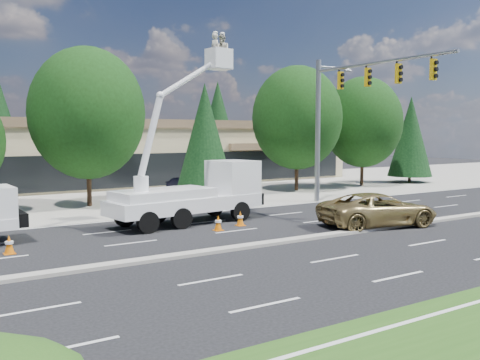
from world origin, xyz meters
TOP-DOWN VIEW (x-y plane):
  - ground at (0.00, 0.00)m, footprint 140.00×140.00m
  - concrete_apron at (0.00, 20.00)m, footprint 140.00×22.00m
  - road_median at (0.00, 0.00)m, footprint 120.00×0.55m
  - strip_mall at (0.00, 29.97)m, footprint 50.40×15.40m
  - tree_front_d at (-3.00, 15.00)m, footprint 6.85×6.85m
  - tree_front_e at (5.00, 15.00)m, footprint 3.94×3.94m
  - tree_front_f at (13.00, 15.00)m, footprint 6.84×6.84m
  - tree_front_g at (20.00, 15.00)m, footprint 6.53×6.53m
  - tree_front_h at (26.00, 15.00)m, footprint 3.89×3.89m
  - tree_back_c at (10.00, 42.00)m, footprint 4.35×4.35m
  - tree_back_d at (22.00, 42.00)m, footprint 5.56×5.56m
  - signal_mast at (10.03, 7.04)m, footprint 2.76×10.16m
  - bucket_truck at (-0.28, 6.29)m, footprint 8.03×3.29m
  - traffic_cone_a at (-9.43, 3.83)m, footprint 0.40×0.40m
  - traffic_cone_b at (-0.65, 3.73)m, footprint 0.40×0.40m
  - traffic_cone_c at (0.89, 4.26)m, footprint 0.40×0.40m
  - minivan at (6.28, 0.60)m, footprint 6.11×3.76m
  - parked_car_east at (4.28, 16.00)m, footprint 1.79×4.17m

SIDE VIEW (x-z plane):
  - ground at x=0.00m, z-range 0.00..0.00m
  - concrete_apron at x=0.00m, z-range 0.00..0.01m
  - road_median at x=0.00m, z-range 0.00..0.12m
  - traffic_cone_a at x=-9.43m, z-range -0.01..0.69m
  - traffic_cone_b at x=-0.65m, z-range -0.01..0.69m
  - traffic_cone_c at x=0.89m, z-range -0.01..0.69m
  - parked_car_east at x=4.28m, z-range 0.00..1.34m
  - minivan at x=6.28m, z-range 0.00..1.58m
  - bucket_truck at x=-0.28m, z-range -2.68..6.74m
  - strip_mall at x=0.00m, z-range 0.08..5.58m
  - tree_front_h at x=26.00m, z-range 0.28..7.94m
  - tree_front_e at x=5.00m, z-range 0.28..8.06m
  - tree_back_c at x=10.00m, z-range 0.31..8.89m
  - tree_front_g at x=20.00m, z-range 0.77..9.83m
  - tree_front_f at x=13.00m, z-range 0.81..10.29m
  - tree_front_d at x=-3.00m, z-range 0.81..10.32m
  - tree_back_d at x=22.00m, z-range 0.40..11.37m
  - signal_mast at x=10.03m, z-range 1.56..10.56m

